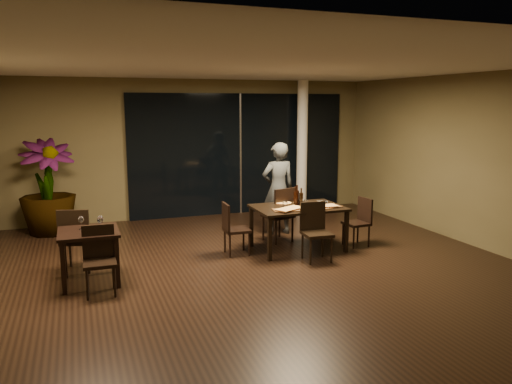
# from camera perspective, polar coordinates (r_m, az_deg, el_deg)

# --- Properties ---
(ground) EXTENTS (8.00, 8.00, 0.00)m
(ground) POSITION_cam_1_polar(r_m,az_deg,el_deg) (7.60, 0.38, -8.90)
(ground) COLOR black
(ground) RESTS_ON ground
(wall_back) EXTENTS (8.00, 0.10, 3.00)m
(wall_back) POSITION_cam_1_polar(r_m,az_deg,el_deg) (11.12, -6.92, 4.96)
(wall_back) COLOR brown
(wall_back) RESTS_ON ground
(wall_front) EXTENTS (8.00, 0.10, 3.00)m
(wall_front) POSITION_cam_1_polar(r_m,az_deg,el_deg) (3.80, 22.26, -5.43)
(wall_front) COLOR brown
(wall_front) RESTS_ON ground
(wall_right) EXTENTS (0.10, 8.00, 3.00)m
(wall_right) POSITION_cam_1_polar(r_m,az_deg,el_deg) (9.45, 24.11, 3.29)
(wall_right) COLOR brown
(wall_right) RESTS_ON ground
(ceiling) EXTENTS (8.00, 8.00, 0.04)m
(ceiling) POSITION_cam_1_polar(r_m,az_deg,el_deg) (7.21, 0.41, 14.43)
(ceiling) COLOR silver
(ceiling) RESTS_ON wall_back
(window_panel) EXTENTS (5.00, 0.06, 2.70)m
(window_panel) POSITION_cam_1_polar(r_m,az_deg,el_deg) (11.32, -1.85, 4.35)
(window_panel) COLOR black
(window_panel) RESTS_ON ground
(column) EXTENTS (0.24, 0.24, 3.00)m
(column) POSITION_cam_1_polar(r_m,az_deg,el_deg) (11.53, 5.28, 5.17)
(column) COLOR white
(column) RESTS_ON ground
(main_table) EXTENTS (1.50, 1.00, 0.75)m
(main_table) POSITION_cam_1_polar(r_m,az_deg,el_deg) (8.51, 4.83, -2.16)
(main_table) COLOR black
(main_table) RESTS_ON ground
(side_table) EXTENTS (0.80, 0.80, 0.75)m
(side_table) POSITION_cam_1_polar(r_m,az_deg,el_deg) (7.28, -18.57, -5.17)
(side_table) COLOR black
(side_table) RESTS_ON ground
(chair_main_far) EXTENTS (0.57, 0.57, 1.00)m
(chair_main_far) POSITION_cam_1_polar(r_m,az_deg,el_deg) (8.96, 2.87, -2.28)
(chair_main_far) COLOR black
(chair_main_far) RESTS_ON ground
(chair_main_near) EXTENTS (0.46, 0.46, 0.92)m
(chair_main_near) POSITION_cam_1_polar(r_m,az_deg,el_deg) (8.03, 6.77, -4.11)
(chair_main_near) COLOR black
(chair_main_near) RESTS_ON ground
(chair_main_left) EXTENTS (0.42, 0.42, 0.87)m
(chair_main_left) POSITION_cam_1_polar(r_m,az_deg,el_deg) (8.23, -2.73, -3.91)
(chair_main_left) COLOR black
(chair_main_left) RESTS_ON ground
(chair_main_right) EXTENTS (0.42, 0.42, 0.85)m
(chair_main_right) POSITION_cam_1_polar(r_m,az_deg,el_deg) (8.96, 11.79, -3.05)
(chair_main_right) COLOR black
(chair_main_right) RESTS_ON ground
(chair_side_far) EXTENTS (0.55, 0.55, 0.97)m
(chair_side_far) POSITION_cam_1_polar(r_m,az_deg,el_deg) (7.83, -19.86, -4.82)
(chair_side_far) COLOR black
(chair_side_far) RESTS_ON ground
(chair_side_near) EXTENTS (0.42, 0.42, 0.89)m
(chair_side_near) POSITION_cam_1_polar(r_m,az_deg,el_deg) (6.91, -17.47, -6.97)
(chair_side_near) COLOR black
(chair_side_near) RESTS_ON ground
(diner) EXTENTS (0.60, 0.41, 1.76)m
(diner) POSITION_cam_1_polar(r_m,az_deg,el_deg) (9.48, 2.54, 0.38)
(diner) COLOR #323537
(diner) RESTS_ON ground
(potted_plant) EXTENTS (1.23, 1.23, 1.82)m
(potted_plant) POSITION_cam_1_polar(r_m,az_deg,el_deg) (10.28, -22.74, 0.53)
(potted_plant) COLOR #1D511B
(potted_plant) RESTS_ON ground
(pizza_board_left) EXTENTS (0.59, 0.36, 0.01)m
(pizza_board_left) POSITION_cam_1_polar(r_m,az_deg,el_deg) (8.18, 3.87, -2.05)
(pizza_board_left) COLOR #432A15
(pizza_board_left) RESTS_ON main_table
(pizza_board_right) EXTENTS (0.68, 0.47, 0.01)m
(pizza_board_right) POSITION_cam_1_polar(r_m,az_deg,el_deg) (8.44, 7.70, -1.75)
(pizza_board_right) COLOR #4F3019
(pizza_board_right) RESTS_ON main_table
(oblong_pizza_left) EXTENTS (0.53, 0.42, 0.02)m
(oblong_pizza_left) POSITION_cam_1_polar(r_m,az_deg,el_deg) (8.18, 3.87, -1.94)
(oblong_pizza_left) COLOR maroon
(oblong_pizza_left) RESTS_ON pizza_board_left
(oblong_pizza_right) EXTENTS (0.46, 0.22, 0.02)m
(oblong_pizza_right) POSITION_cam_1_polar(r_m,az_deg,el_deg) (8.44, 7.71, -1.64)
(oblong_pizza_right) COLOR maroon
(oblong_pizza_right) RESTS_ON pizza_board_right
(round_pizza) EXTENTS (0.27, 0.27, 0.01)m
(round_pizza) POSITION_cam_1_polar(r_m,az_deg,el_deg) (8.72, 3.15, -1.28)
(round_pizza) COLOR red
(round_pizza) RESTS_ON main_table
(bottle_a) EXTENTS (0.07, 0.07, 0.34)m
(bottle_a) POSITION_cam_1_polar(r_m,az_deg,el_deg) (8.50, 4.55, -0.50)
(bottle_a) COLOR black
(bottle_a) RESTS_ON main_table
(bottle_b) EXTENTS (0.07, 0.07, 0.31)m
(bottle_b) POSITION_cam_1_polar(r_m,az_deg,el_deg) (8.55, 5.18, -0.55)
(bottle_b) COLOR black
(bottle_b) RESTS_ON main_table
(bottle_c) EXTENTS (0.08, 0.08, 0.35)m
(bottle_c) POSITION_cam_1_polar(r_m,az_deg,el_deg) (8.57, 4.69, -0.37)
(bottle_c) COLOR black
(bottle_c) RESTS_ON main_table
(tumbler_left) EXTENTS (0.08, 0.08, 0.10)m
(tumbler_left) POSITION_cam_1_polar(r_m,az_deg,el_deg) (8.46, 3.34, -1.35)
(tumbler_left) COLOR white
(tumbler_left) RESTS_ON main_table
(tumbler_right) EXTENTS (0.08, 0.08, 0.09)m
(tumbler_right) POSITION_cam_1_polar(r_m,az_deg,el_deg) (8.67, 5.66, -1.13)
(tumbler_right) COLOR white
(tumbler_right) RESTS_ON main_table
(napkin_near) EXTENTS (0.20, 0.14, 0.01)m
(napkin_near) POSITION_cam_1_polar(r_m,az_deg,el_deg) (8.60, 8.25, -1.54)
(napkin_near) COLOR white
(napkin_near) RESTS_ON main_table
(napkin_far) EXTENTS (0.20, 0.13, 0.01)m
(napkin_far) POSITION_cam_1_polar(r_m,az_deg,el_deg) (8.91, 7.60, -1.12)
(napkin_far) COLOR white
(napkin_far) RESTS_ON main_table
(wine_glass_a) EXTENTS (0.08, 0.08, 0.18)m
(wine_glass_a) POSITION_cam_1_polar(r_m,az_deg,el_deg) (7.33, -19.35, -3.36)
(wine_glass_a) COLOR white
(wine_glass_a) RESTS_ON side_table
(wine_glass_b) EXTENTS (0.09, 0.09, 0.20)m
(wine_glass_b) POSITION_cam_1_polar(r_m,az_deg,el_deg) (7.16, -17.34, -3.49)
(wine_glass_b) COLOR white
(wine_glass_b) RESTS_ON side_table
(side_napkin) EXTENTS (0.20, 0.16, 0.01)m
(side_napkin) POSITION_cam_1_polar(r_m,az_deg,el_deg) (7.07, -18.48, -4.47)
(side_napkin) COLOR white
(side_napkin) RESTS_ON side_table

